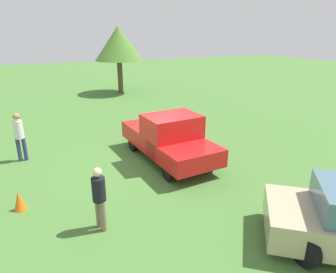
# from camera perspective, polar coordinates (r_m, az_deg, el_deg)

# --- Properties ---
(ground_plane) EXTENTS (80.00, 80.00, 0.00)m
(ground_plane) POSITION_cam_1_polar(r_m,az_deg,el_deg) (10.99, -2.52, -5.05)
(ground_plane) COLOR #477533
(pickup_truck) EXTENTS (4.71, 2.32, 1.79)m
(pickup_truck) POSITION_cam_1_polar(r_m,az_deg,el_deg) (10.88, 0.30, -0.12)
(pickup_truck) COLOR black
(pickup_truck) RESTS_ON ground_plane
(person_bystander) EXTENTS (0.34, 0.34, 1.82)m
(person_bystander) POSITION_cam_1_polar(r_m,az_deg,el_deg) (12.09, -26.61, 0.42)
(person_bystander) COLOR navy
(person_bystander) RESTS_ON ground_plane
(person_visitor) EXTENTS (0.42, 0.42, 1.63)m
(person_visitor) POSITION_cam_1_polar(r_m,az_deg,el_deg) (7.32, -13.05, -10.97)
(person_visitor) COLOR #7A6B51
(person_visitor) RESTS_ON ground_plane
(tree_back_right) EXTENTS (3.59, 3.59, 4.95)m
(tree_back_right) POSITION_cam_1_polar(r_m,az_deg,el_deg) (23.50, -9.47, 17.12)
(tree_back_right) COLOR brown
(tree_back_right) RESTS_ON ground_plane
(traffic_cone) EXTENTS (0.32, 0.32, 0.55)m
(traffic_cone) POSITION_cam_1_polar(r_m,az_deg,el_deg) (9.10, -26.60, -10.93)
(traffic_cone) COLOR orange
(traffic_cone) RESTS_ON ground_plane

